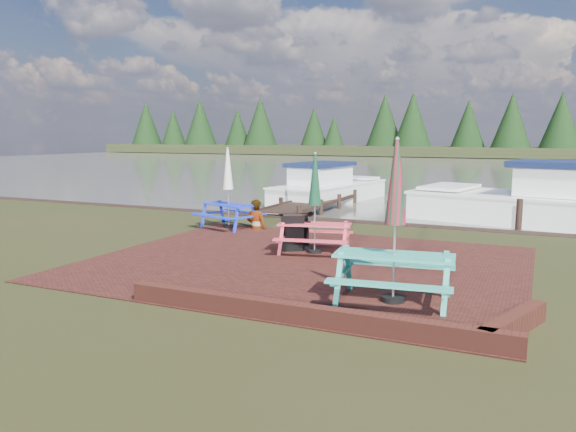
% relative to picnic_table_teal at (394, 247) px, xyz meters
% --- Properties ---
extents(ground, '(120.00, 120.00, 0.00)m').
position_rel_picnic_table_teal_xyz_m(ground, '(-2.42, 0.98, -0.94)').
color(ground, black).
rests_on(ground, ground).
extents(paving, '(9.00, 7.50, 0.02)m').
position_rel_picnic_table_teal_xyz_m(paving, '(-2.42, 1.98, -0.93)').
color(paving, '#371611').
rests_on(paving, ground).
extents(brick_wall, '(6.21, 1.79, 0.30)m').
position_rel_picnic_table_teal_xyz_m(brick_wall, '(-0.27, -1.43, -0.79)').
color(brick_wall, '#4C1E16').
rests_on(brick_wall, ground).
extents(water, '(120.00, 60.00, 0.02)m').
position_rel_picnic_table_teal_xyz_m(water, '(-2.42, 37.98, -0.94)').
color(water, '#47443C').
rests_on(water, ground).
extents(far_treeline, '(120.00, 10.00, 8.10)m').
position_rel_picnic_table_teal_xyz_m(far_treeline, '(-2.42, 66.98, 2.34)').
color(far_treeline, black).
rests_on(far_treeline, ground).
extents(picnic_table_teal, '(2.12, 1.93, 2.67)m').
position_rel_picnic_table_teal_xyz_m(picnic_table_teal, '(0.00, 0.00, 0.00)').
color(picnic_table_teal, teal).
rests_on(picnic_table_teal, ground).
extents(picnic_table_red, '(1.95, 1.81, 2.31)m').
position_rel_picnic_table_teal_xyz_m(picnic_table_red, '(-2.60, 3.03, -0.13)').
color(picnic_table_red, '#DF394B').
rests_on(picnic_table_red, ground).
extents(picnic_table_blue, '(2.09, 1.97, 2.35)m').
position_rel_picnic_table_teal_xyz_m(picnic_table_blue, '(-6.22, 5.28, -0.11)').
color(picnic_table_blue, '#1B2FD1').
rests_on(picnic_table_blue, ground).
extents(chalkboard, '(0.57, 0.79, 0.89)m').
position_rel_picnic_table_teal_xyz_m(chalkboard, '(-3.08, 2.99, -0.48)').
color(chalkboard, black).
rests_on(chalkboard, ground).
extents(jetty, '(1.76, 9.08, 1.00)m').
position_rel_picnic_table_teal_xyz_m(jetty, '(-5.92, 12.26, -0.82)').
color(jetty, black).
rests_on(jetty, ground).
extents(boat_jetty, '(3.37, 6.92, 1.92)m').
position_rel_picnic_table_teal_xyz_m(boat_jetty, '(-6.31, 13.90, -0.56)').
color(boat_jetty, white).
rests_on(boat_jetty, ground).
extents(boat_near, '(8.89, 4.64, 2.29)m').
position_rel_picnic_table_teal_xyz_m(boat_near, '(2.40, 11.02, -0.45)').
color(boat_near, white).
rests_on(boat_near, ground).
extents(person, '(0.65, 0.45, 1.73)m').
position_rel_picnic_table_teal_xyz_m(person, '(-5.37, 5.41, -0.07)').
color(person, gray).
rests_on(person, ground).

